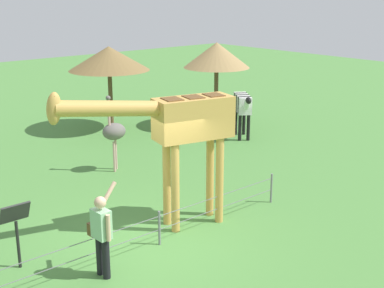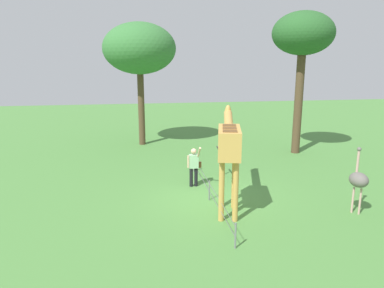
{
  "view_description": "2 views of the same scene",
  "coord_description": "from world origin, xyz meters",
  "px_view_note": "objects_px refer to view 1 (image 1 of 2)",
  "views": [
    {
      "loc": [
        6.09,
        8.27,
        5.14
      ],
      "look_at": [
        -0.49,
        0.67,
        2.2
      ],
      "focal_mm": 49.87,
      "sensor_mm": 36.0,
      "label": 1
    },
    {
      "loc": [
        -12.11,
        2.76,
        5.04
      ],
      "look_at": [
        0.03,
        0.84,
        2.13
      ],
      "focal_mm": 33.66,
      "sensor_mm": 36.0,
      "label": 2
    }
  ],
  "objects_px": {
    "zebra": "(243,106)",
    "shade_hut_near": "(109,59)",
    "info_sign": "(16,222)",
    "visitor": "(102,231)",
    "shade_hut_far": "(217,55)",
    "giraffe": "(179,127)",
    "ostrich": "(114,132)"
  },
  "relations": [
    {
      "from": "giraffe",
      "to": "visitor",
      "type": "xyz_separation_m",
      "value": [
        2.46,
        0.77,
        -1.4
      ]
    },
    {
      "from": "info_sign",
      "to": "shade_hut_near",
      "type": "bearing_deg",
      "value": -132.25
    },
    {
      "from": "giraffe",
      "to": "info_sign",
      "type": "relative_size",
      "value": 3.02
    },
    {
      "from": "giraffe",
      "to": "info_sign",
      "type": "distance_m",
      "value": 3.8
    },
    {
      "from": "zebra",
      "to": "shade_hut_near",
      "type": "xyz_separation_m",
      "value": [
        2.85,
        -4.09,
        1.5
      ]
    },
    {
      "from": "shade_hut_near",
      "to": "info_sign",
      "type": "distance_m",
      "value": 10.57
    },
    {
      "from": "shade_hut_far",
      "to": "info_sign",
      "type": "xyz_separation_m",
      "value": [
        10.28,
        5.44,
        -1.79
      ]
    },
    {
      "from": "zebra",
      "to": "shade_hut_near",
      "type": "distance_m",
      "value": 5.21
    },
    {
      "from": "visitor",
      "to": "info_sign",
      "type": "xyz_separation_m",
      "value": [
        1.05,
        -1.32,
        0.05
      ]
    },
    {
      "from": "visitor",
      "to": "zebra",
      "type": "distance_m",
      "value": 10.11
    },
    {
      "from": "giraffe",
      "to": "visitor",
      "type": "distance_m",
      "value": 2.93
    },
    {
      "from": "shade_hut_far",
      "to": "ostrich",
      "type": "bearing_deg",
      "value": 17.68
    },
    {
      "from": "zebra",
      "to": "shade_hut_near",
      "type": "relative_size",
      "value": 0.53
    },
    {
      "from": "info_sign",
      "to": "zebra",
      "type": "bearing_deg",
      "value": -159.79
    },
    {
      "from": "giraffe",
      "to": "visitor",
      "type": "bearing_deg",
      "value": 17.29
    },
    {
      "from": "ostrich",
      "to": "zebra",
      "type": "bearing_deg",
      "value": -179.67
    },
    {
      "from": "shade_hut_near",
      "to": "shade_hut_far",
      "type": "height_order",
      "value": "shade_hut_far"
    },
    {
      "from": "zebra",
      "to": "info_sign",
      "type": "xyz_separation_m",
      "value": [
        9.86,
        3.63,
        -0.21
      ]
    },
    {
      "from": "visitor",
      "to": "shade_hut_near",
      "type": "distance_m",
      "value": 10.97
    },
    {
      "from": "giraffe",
      "to": "ostrich",
      "type": "xyz_separation_m",
      "value": [
        -0.99,
        -4.15,
        -1.12
      ]
    },
    {
      "from": "zebra",
      "to": "giraffe",
      "type": "bearing_deg",
      "value": 33.34
    },
    {
      "from": "visitor",
      "to": "ostrich",
      "type": "bearing_deg",
      "value": -125.06
    },
    {
      "from": "zebra",
      "to": "info_sign",
      "type": "relative_size",
      "value": 1.26
    },
    {
      "from": "visitor",
      "to": "zebra",
      "type": "xyz_separation_m",
      "value": [
        -8.81,
        -4.95,
        0.26
      ]
    },
    {
      "from": "shade_hut_near",
      "to": "shade_hut_far",
      "type": "xyz_separation_m",
      "value": [
        -3.27,
        2.28,
        0.07
      ]
    },
    {
      "from": "giraffe",
      "to": "zebra",
      "type": "xyz_separation_m",
      "value": [
        -6.36,
        -4.18,
        -1.14
      ]
    },
    {
      "from": "visitor",
      "to": "shade_hut_far",
      "type": "bearing_deg",
      "value": -143.79
    },
    {
      "from": "visitor",
      "to": "info_sign",
      "type": "relative_size",
      "value": 1.31
    },
    {
      "from": "ostrich",
      "to": "info_sign",
      "type": "relative_size",
      "value": 1.7
    },
    {
      "from": "zebra",
      "to": "ostrich",
      "type": "xyz_separation_m",
      "value": [
        5.36,
        0.03,
        0.01
      ]
    },
    {
      "from": "shade_hut_far",
      "to": "info_sign",
      "type": "height_order",
      "value": "shade_hut_far"
    },
    {
      "from": "giraffe",
      "to": "ostrich",
      "type": "bearing_deg",
      "value": -103.42
    }
  ]
}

